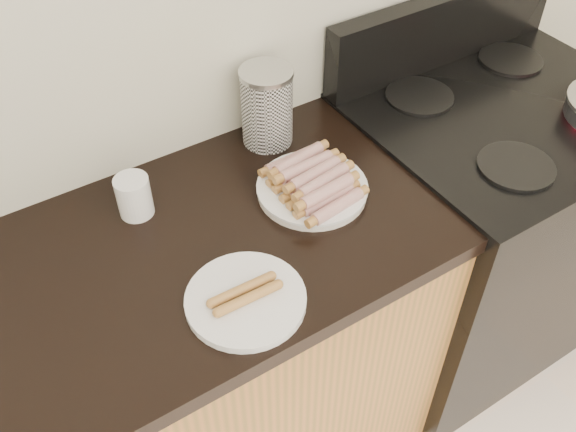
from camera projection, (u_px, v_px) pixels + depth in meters
stove at (476, 231)px, 1.98m from camera, size 0.76×0.65×0.91m
stove_panel at (444, 28)px, 1.76m from camera, size 0.76×0.06×0.20m
burner_near_left at (516, 166)px, 1.49m from camera, size 0.18×0.18×0.01m
burner_far_left at (419, 96)px, 1.69m from camera, size 0.18×0.18×0.01m
burner_far_right at (511, 60)px, 1.82m from camera, size 0.18×0.18×0.01m
main_plate at (312, 190)px, 1.44m from camera, size 0.31×0.31×0.02m
side_plate at (246, 300)px, 1.22m from camera, size 0.28×0.28×0.02m
hotdog_pile at (312, 179)px, 1.42m from camera, size 0.13×0.22×0.05m
plain_sausages at (245, 294)px, 1.21m from camera, size 0.13×0.05×0.02m
canister at (267, 106)px, 1.52m from camera, size 0.13×0.13×0.20m
mug at (134, 196)px, 1.37m from camera, size 0.09×0.09×0.09m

